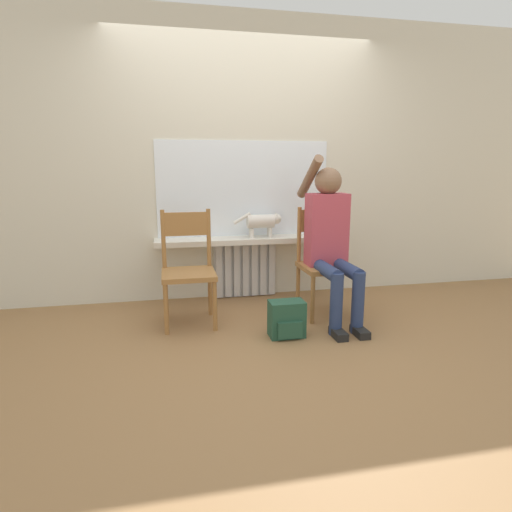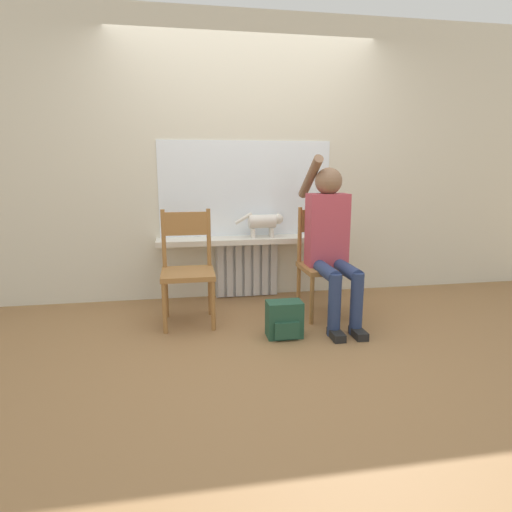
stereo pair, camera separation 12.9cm
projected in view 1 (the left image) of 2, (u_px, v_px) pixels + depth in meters
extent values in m
plane|color=olive|center=(273.00, 340.00, 3.26)|extent=(12.00, 12.00, 0.00)
cube|color=beige|center=(243.00, 161.00, 4.16)|extent=(7.00, 0.06, 2.70)
cube|color=silver|center=(245.00, 268.00, 4.32)|extent=(0.63, 0.05, 0.57)
cube|color=silver|center=(219.00, 271.00, 4.22)|extent=(0.06, 0.03, 0.55)
cube|color=silver|center=(228.00, 270.00, 4.24)|extent=(0.06, 0.03, 0.55)
cube|color=silver|center=(237.00, 270.00, 4.26)|extent=(0.06, 0.03, 0.55)
cube|color=silver|center=(246.00, 269.00, 4.27)|extent=(0.06, 0.03, 0.55)
cube|color=silver|center=(254.00, 269.00, 4.29)|extent=(0.06, 0.03, 0.55)
cube|color=silver|center=(263.00, 269.00, 4.31)|extent=(0.06, 0.03, 0.55)
cube|color=silver|center=(272.00, 268.00, 4.33)|extent=(0.06, 0.03, 0.55)
cube|color=silver|center=(247.00, 240.00, 4.15)|extent=(1.75, 0.29, 0.05)
cube|color=white|center=(244.00, 189.00, 4.18)|extent=(1.68, 0.01, 0.92)
cube|color=#9E6B38|center=(189.00, 274.00, 3.50)|extent=(0.43, 0.43, 0.04)
cylinder|color=#9E6B38|center=(166.00, 309.00, 3.32)|extent=(0.04, 0.04, 0.41)
cylinder|color=#9E6B38|center=(215.00, 306.00, 3.40)|extent=(0.04, 0.04, 0.41)
cylinder|color=#9E6B38|center=(166.00, 295.00, 3.69)|extent=(0.04, 0.04, 0.41)
cylinder|color=#9E6B38|center=(210.00, 293.00, 3.76)|extent=(0.04, 0.04, 0.41)
cylinder|color=#9E6B38|center=(163.00, 239.00, 3.59)|extent=(0.04, 0.04, 0.49)
cylinder|color=#9E6B38|center=(209.00, 238.00, 3.66)|extent=(0.04, 0.04, 0.49)
cube|color=#9E6B38|center=(186.00, 224.00, 3.60)|extent=(0.39, 0.02, 0.20)
cube|color=#9E6B38|center=(326.00, 267.00, 3.74)|extent=(0.44, 0.44, 0.04)
cylinder|color=#9E6B38|center=(313.00, 300.00, 3.56)|extent=(0.04, 0.04, 0.41)
cylinder|color=#9E6B38|center=(355.00, 297.00, 3.64)|extent=(0.04, 0.04, 0.41)
cylinder|color=#9E6B38|center=(298.00, 288.00, 3.92)|extent=(0.04, 0.04, 0.41)
cylinder|color=#9E6B38|center=(337.00, 285.00, 4.01)|extent=(0.04, 0.04, 0.41)
cylinder|color=#9E6B38|center=(299.00, 235.00, 3.82)|extent=(0.04, 0.04, 0.49)
cylinder|color=#9E6B38|center=(339.00, 233.00, 3.91)|extent=(0.04, 0.04, 0.49)
cube|color=#9E6B38|center=(320.00, 220.00, 3.84)|extent=(0.39, 0.03, 0.20)
cylinder|color=navy|center=(326.00, 270.00, 3.50)|extent=(0.11, 0.49, 0.11)
cylinder|color=navy|center=(346.00, 269.00, 3.53)|extent=(0.11, 0.49, 0.11)
cylinder|color=navy|center=(336.00, 304.00, 3.31)|extent=(0.10, 0.10, 0.50)
cylinder|color=navy|center=(358.00, 303.00, 3.34)|extent=(0.10, 0.10, 0.50)
cube|color=black|center=(338.00, 334.00, 3.30)|extent=(0.09, 0.20, 0.06)
cube|color=black|center=(360.00, 332.00, 3.33)|extent=(0.09, 0.20, 0.06)
cube|color=#B74251|center=(327.00, 230.00, 3.69)|extent=(0.34, 0.20, 0.62)
sphere|color=#846047|center=(328.00, 181.00, 3.60)|extent=(0.23, 0.23, 0.23)
cylinder|color=#846047|center=(310.00, 177.00, 3.71)|extent=(0.08, 0.50, 0.38)
cylinder|color=#B74251|center=(345.00, 233.00, 3.69)|extent=(0.08, 0.08, 0.50)
cylinder|color=silver|center=(260.00, 221.00, 4.13)|extent=(0.26, 0.13, 0.13)
sphere|color=silver|center=(276.00, 219.00, 4.16)|extent=(0.10, 0.10, 0.10)
cone|color=silver|center=(277.00, 215.00, 4.12)|extent=(0.03, 0.03, 0.03)
cone|color=silver|center=(276.00, 214.00, 4.17)|extent=(0.03, 0.03, 0.03)
cylinder|color=silver|center=(270.00, 233.00, 4.14)|extent=(0.04, 0.04, 0.09)
cylinder|color=silver|center=(269.00, 232.00, 4.20)|extent=(0.04, 0.04, 0.09)
cylinder|color=silver|center=(252.00, 233.00, 4.10)|extent=(0.04, 0.04, 0.09)
cylinder|color=silver|center=(251.00, 232.00, 4.16)|extent=(0.04, 0.04, 0.09)
cylinder|color=silver|center=(242.00, 218.00, 4.09)|extent=(0.17, 0.03, 0.12)
cube|color=#234C38|center=(287.00, 319.00, 3.30)|extent=(0.27, 0.16, 0.28)
cube|color=#234C38|center=(290.00, 330.00, 3.22)|extent=(0.19, 0.03, 0.13)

